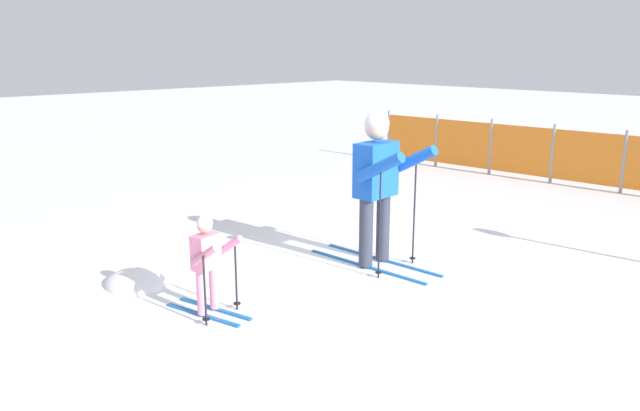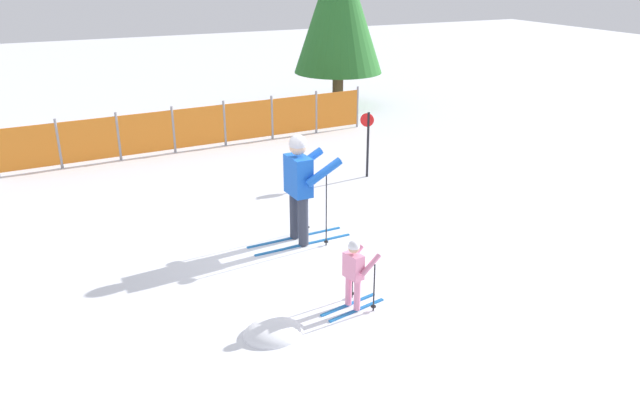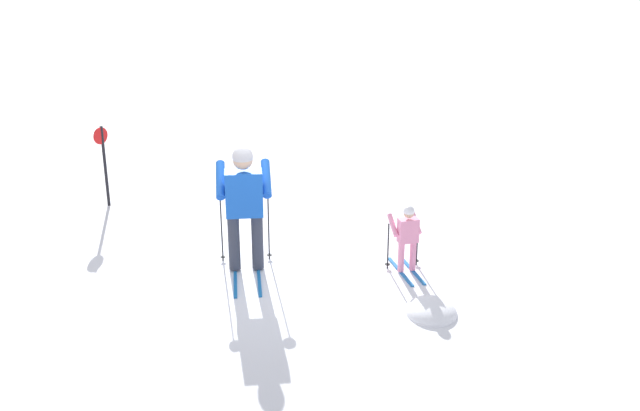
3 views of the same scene
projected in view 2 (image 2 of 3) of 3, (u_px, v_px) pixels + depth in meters
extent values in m
plane|color=white|center=(314.00, 244.00, 9.97)|extent=(60.00, 60.00, 0.00)
cube|color=#1966B2|center=(295.00, 237.00, 10.20)|extent=(1.68, 0.14, 0.02)
cube|color=#1966B2|center=(304.00, 245.00, 9.94)|extent=(1.68, 0.14, 0.02)
cylinder|color=#333847|center=(295.00, 214.00, 10.05)|extent=(0.16, 0.16, 0.80)
cylinder|color=#333847|center=(303.00, 221.00, 9.79)|extent=(0.16, 0.16, 0.80)
cube|color=blue|center=(298.00, 176.00, 9.66)|extent=(0.31, 0.51, 0.62)
cylinder|color=blue|center=(306.00, 162.00, 10.00)|extent=(0.63, 0.16, 0.41)
cylinder|color=blue|center=(324.00, 172.00, 9.49)|extent=(0.63, 0.16, 0.41)
sphere|color=#D8AD8C|center=(298.00, 147.00, 9.48)|extent=(0.27, 0.27, 0.27)
sphere|color=silver|center=(298.00, 144.00, 9.47)|extent=(0.28, 0.28, 0.28)
cylinder|color=black|center=(307.00, 196.00, 10.25)|extent=(0.02, 0.02, 1.24)
cylinder|color=black|center=(308.00, 227.00, 10.46)|extent=(0.07, 0.07, 0.01)
cylinder|color=black|center=(326.00, 209.00, 9.71)|extent=(0.02, 0.02, 1.24)
cylinder|color=black|center=(326.00, 242.00, 9.92)|extent=(0.07, 0.07, 0.01)
cube|color=#1966B2|center=(348.00, 305.00, 8.21)|extent=(0.89, 0.24, 0.02)
cube|color=#1966B2|center=(357.00, 310.00, 8.09)|extent=(0.89, 0.24, 0.02)
cylinder|color=pink|center=(349.00, 290.00, 8.13)|extent=(0.09, 0.09, 0.43)
cylinder|color=pink|center=(357.00, 295.00, 8.00)|extent=(0.09, 0.09, 0.43)
cube|color=pink|center=(353.00, 266.00, 7.93)|extent=(0.21, 0.29, 0.33)
cylinder|color=pink|center=(353.00, 256.00, 8.12)|extent=(0.33, 0.14, 0.25)
cylinder|color=pink|center=(371.00, 265.00, 7.87)|extent=(0.33, 0.14, 0.25)
sphere|color=#D8AD8C|center=(354.00, 248.00, 7.83)|extent=(0.14, 0.14, 0.14)
sphere|color=white|center=(354.00, 246.00, 7.82)|extent=(0.15, 0.15, 0.15)
cylinder|color=black|center=(352.00, 275.00, 8.29)|extent=(0.02, 0.02, 0.67)
cylinder|color=black|center=(352.00, 293.00, 8.39)|extent=(0.07, 0.07, 0.01)
cylinder|color=black|center=(374.00, 288.00, 7.97)|extent=(0.02, 0.02, 0.67)
cylinder|color=black|center=(373.00, 307.00, 8.07)|extent=(0.07, 0.07, 0.01)
cylinder|color=gray|center=(59.00, 144.00, 13.39)|extent=(0.06, 0.06, 1.10)
cylinder|color=gray|center=(118.00, 136.00, 13.94)|extent=(0.06, 0.06, 1.10)
cylinder|color=gray|center=(173.00, 130.00, 14.50)|extent=(0.06, 0.06, 1.10)
cylinder|color=gray|center=(225.00, 123.00, 15.05)|extent=(0.06, 0.06, 1.10)
cylinder|color=gray|center=(272.00, 117.00, 15.60)|extent=(0.06, 0.06, 1.10)
cylinder|color=gray|center=(316.00, 112.00, 16.16)|extent=(0.06, 0.06, 1.10)
cylinder|color=gray|center=(357.00, 107.00, 16.71)|extent=(0.06, 0.06, 1.10)
cube|color=orange|center=(27.00, 148.00, 13.11)|extent=(1.25, 0.11, 0.92)
cube|color=orange|center=(89.00, 140.00, 13.67)|extent=(1.25, 0.11, 0.92)
cube|color=orange|center=(146.00, 133.00, 14.22)|extent=(1.25, 0.11, 0.92)
cube|color=orange|center=(199.00, 126.00, 14.77)|extent=(1.25, 0.11, 0.92)
cube|color=orange|center=(249.00, 120.00, 15.33)|extent=(1.25, 0.11, 0.92)
cube|color=orange|center=(294.00, 115.00, 15.88)|extent=(1.25, 0.11, 0.92)
cube|color=orange|center=(337.00, 109.00, 16.44)|extent=(1.25, 0.11, 0.92)
cylinder|color=#4C3823|center=(338.00, 89.00, 19.13)|extent=(0.33, 0.33, 1.04)
cone|color=#2A6F2C|center=(339.00, 5.00, 18.22)|extent=(2.65, 2.65, 3.88)
cylinder|color=black|center=(368.00, 145.00, 12.82)|extent=(0.05, 0.05, 1.37)
cylinder|color=red|center=(367.00, 120.00, 12.63)|extent=(0.24, 0.18, 0.28)
ellipsoid|color=white|center=(273.00, 334.00, 7.59)|extent=(0.75, 0.64, 0.30)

